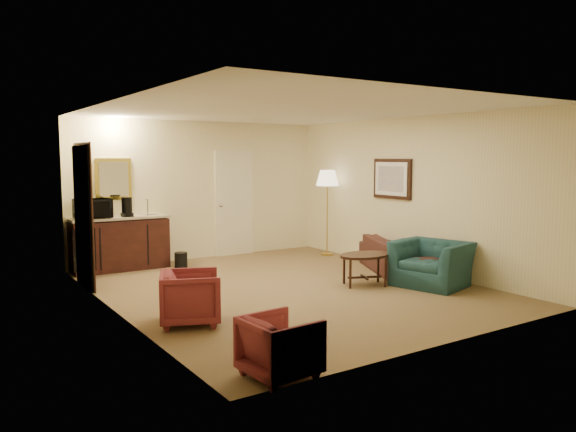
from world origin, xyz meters
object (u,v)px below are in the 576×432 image
Objects in this scene: rose_chair_far at (280,344)px; coffee_table at (365,270)px; rose_chair_near at (190,295)px; floor_lamp at (327,213)px; wetbar_cabinet at (120,243)px; waste_bin at (181,260)px; coffee_maker at (127,207)px; microwave at (92,206)px; teal_armchair at (432,256)px; sofa at (397,250)px.

rose_chair_far is 3.76m from coffee_table.
floor_lamp is at bearing -33.44° from rose_chair_near.
coffee_table is (2.72, -3.22, -0.22)m from wetbar_cabinet.
coffee_maker is at bearing 156.16° from waste_bin.
coffee_maker is at bearing -46.90° from wetbar_cabinet.
floor_lamp reaches higher than rose_chair_far.
rose_chair_far is 2.18× the size of waste_bin.
floor_lamp is (4.10, 4.72, 0.54)m from rose_chair_far.
coffee_maker is at bearing -6.08° from microwave.
rose_chair_near is 0.82× the size of coffee_table.
wetbar_cabinet reaches higher than waste_bin.
waste_bin is at bearing -27.23° from wetbar_cabinet.
wetbar_cabinet is 2.71× the size of rose_chair_far.
waste_bin is at bearing 123.29° from coffee_table.
microwave is (-3.17, 3.18, 0.88)m from coffee_table.
waste_bin is (-1.81, 2.75, -0.10)m from coffee_table.
wetbar_cabinet reaches higher than teal_armchair.
wetbar_cabinet is 0.65m from coffee_maker.
coffee_maker is (0.55, -0.07, -0.03)m from microwave.
wetbar_cabinet is at bearing 18.03° from rose_chair_near.
sofa is 2.83× the size of rose_chair_near.
coffee_table is 3.01× the size of waste_bin.
teal_armchair reaches higher than rose_chair_far.
teal_armchair is at bearing -169.25° from sofa.
coffee_maker reaches higher than rose_chair_far.
coffee_table is 0.50× the size of floor_lamp.
waste_bin is (-2.88, 2.32, -0.24)m from sofa.
floor_lamp reaches higher than teal_armchair.
microwave is at bearing 162.60° from waste_bin.
rose_chair_near is (-0.27, -3.61, -0.12)m from wetbar_cabinet.
rose_chair_far is (-3.80, -1.73, -0.15)m from teal_armchair.
coffee_table is (2.97, 2.30, -0.06)m from rose_chair_far.
rose_chair_far is at bearing -103.00° from waste_bin.
coffee_table is at bearing -58.23° from coffee_maker.
rose_chair_far is 5.54m from microwave.
sofa is 3.71m from waste_bin.
coffee_maker reaches higher than coffee_table.
microwave is at bearing -174.27° from wetbar_cabinet.
wetbar_cabinet is 3.62m from rose_chair_near.
waste_bin is at bearing -16.85° from rose_chair_far.
teal_armchair is 5.08m from coffee_maker.
sofa is 5.80× the size of coffee_maker.
rose_chair_near is 3.01m from coffee_table.
sofa is at bearing -44.26° from coffee_maker.
coffee_table reaches higher than waste_bin.
microwave reaches higher than teal_armchair.
coffee_maker is (-3.44, 3.67, 0.64)m from teal_armchair.
floor_lamp is at bearing 159.18° from teal_armchair.
floor_lamp is (3.85, -0.80, 0.38)m from wetbar_cabinet.
floor_lamp is 6.06× the size of waste_bin.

